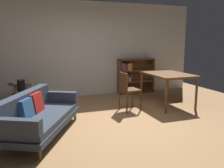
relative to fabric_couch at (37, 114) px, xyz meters
The scene contains 9 objects.
ground_plane 1.56m from the fabric_couch, ahead, with size 8.16×8.16×0.00m, color #A87A4C.
back_wall_panel 3.23m from the fabric_couch, 60.30° to the left, with size 6.80×0.10×2.70m, color silver.
fabric_couch is the anchor object (origin of this frame).
media_console 1.77m from the fabric_couch, 97.18° to the left, with size 0.42×1.14×0.51m.
open_laptop 1.95m from the fabric_couch, 99.24° to the left, with size 0.47×0.35×0.10m.
desk_speaker 1.48m from the fabric_couch, 99.95° to the left, with size 0.16×0.16×0.25m.
dining_table 3.31m from the fabric_couch, 15.58° to the left, with size 0.91×1.31×0.81m.
dining_chair_near 2.19m from the fabric_couch, 20.85° to the left, with size 0.43×0.44×0.89m.
bookshelf 3.88m from the fabric_couch, 40.01° to the left, with size 1.15×0.28×1.06m.
Camera 1 is at (-1.64, -4.14, 1.62)m, focal length 38.42 mm.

